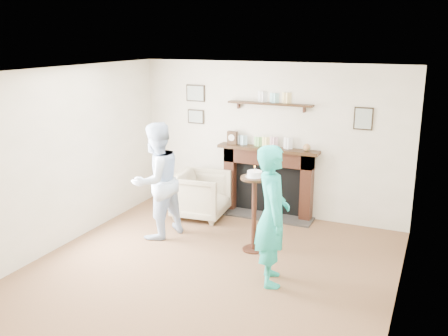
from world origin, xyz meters
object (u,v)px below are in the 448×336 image
(armchair, at_px, (201,216))
(woman, at_px, (270,281))
(man, at_px, (158,236))
(pedestal_table, at_px, (254,199))

(armchair, xyz_separation_m, woman, (1.77, -1.66, 0.00))
(armchair, bearing_deg, man, 161.55)
(armchair, bearing_deg, woman, -138.81)
(man, xyz_separation_m, pedestal_table, (1.48, 0.09, 0.75))
(pedestal_table, bearing_deg, woman, -56.43)
(man, bearing_deg, armchair, -175.24)
(man, xyz_separation_m, woman, (1.99, -0.67, 0.00))
(man, relative_size, pedestal_table, 1.41)
(woman, height_order, pedestal_table, pedestal_table)
(woman, relative_size, pedestal_table, 1.40)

